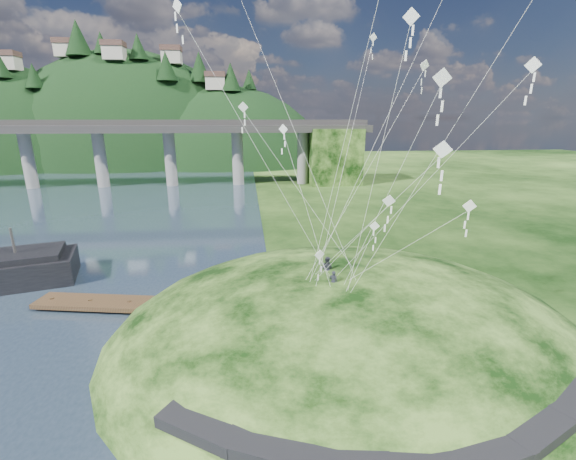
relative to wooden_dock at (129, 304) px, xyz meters
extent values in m
plane|color=black|center=(9.13, -7.74, -0.50)|extent=(320.00, 320.00, 0.00)
ellipsoid|color=black|center=(17.13, -5.74, -2.00)|extent=(36.00, 32.00, 13.00)
cube|color=black|center=(7.63, -15.74, 1.53)|extent=(4.32, 3.62, 0.71)
cube|color=black|center=(10.63, -17.39, 1.59)|extent=(4.10, 2.97, 0.61)
cube|color=black|center=(19.63, -18.64, 1.55)|extent=(3.82, 2.27, 0.68)
cube|color=black|center=(22.63, -17.69, 1.65)|extent=(4.11, 2.97, 0.71)
cube|color=black|center=(25.63, -16.14, 1.67)|extent=(4.26, 3.43, 0.66)
cube|color=#2D2B2B|center=(-40.87, 62.26, 12.50)|extent=(160.00, 9.00, 1.60)
cube|color=#2D2B2B|center=(-40.87, 62.26, 13.90)|extent=(160.00, 0.40, 1.20)
cube|color=#2D2B2B|center=(-40.87, 66.56, 13.90)|extent=(160.00, 0.40, 1.20)
cylinder|color=gray|center=(-38.37, 62.26, 6.00)|extent=(2.60, 2.60, 13.00)
cylinder|color=gray|center=(-22.87, 62.26, 6.00)|extent=(2.60, 2.60, 13.00)
cylinder|color=gray|center=(-7.37, 62.26, 6.00)|extent=(2.60, 2.60, 13.00)
cylinder|color=gray|center=(8.13, 62.26, 6.00)|extent=(2.60, 2.60, 13.00)
cylinder|color=gray|center=(23.63, 62.26, 6.00)|extent=(2.60, 2.60, 13.00)
cube|color=black|center=(31.13, 62.26, 6.00)|extent=(12.00, 11.00, 13.00)
ellipsoid|color=black|center=(-68.87, 112.26, -8.50)|extent=(84.00, 60.00, 80.00)
ellipsoid|color=black|center=(-30.87, 118.26, -6.50)|extent=(96.00, 68.00, 88.00)
ellipsoid|color=black|center=(4.13, 110.26, -10.50)|extent=(76.00, 56.00, 72.00)
cone|color=black|center=(-60.46, 99.34, 29.54)|extent=(5.08, 5.08, 6.69)
cone|color=black|center=(-51.45, 98.43, 26.84)|extent=(5.29, 5.29, 6.96)
cone|color=black|center=(-40.75, 106.89, 38.74)|extent=(8.01, 8.01, 10.54)
cone|color=black|center=(-33.74, 106.33, 37.39)|extent=(4.97, 4.97, 6.54)
cone|color=black|center=(-22.28, 104.31, 36.18)|extent=(5.83, 5.83, 7.67)
cone|color=black|center=(-13.32, 99.35, 30.09)|extent=(6.47, 6.47, 8.51)
cone|color=black|center=(-4.09, 106.25, 30.74)|extent=(7.13, 7.13, 9.38)
cone|color=black|center=(6.01, 101.30, 27.37)|extent=(6.56, 6.56, 8.63)
cone|color=black|center=(11.90, 106.89, 27.19)|extent=(4.88, 4.88, 6.42)
cube|color=beige|center=(-60.87, 104.26, 30.80)|extent=(6.00, 5.00, 4.00)
cube|color=brown|center=(-60.87, 104.26, 33.50)|extent=(6.40, 5.40, 1.60)
cube|color=beige|center=(-45.87, 110.26, 35.50)|extent=(6.00, 5.00, 4.00)
cube|color=brown|center=(-45.87, 110.26, 38.20)|extent=(6.40, 5.40, 1.60)
cube|color=beige|center=(-28.87, 102.26, 33.78)|extent=(6.00, 5.00, 4.00)
cube|color=brown|center=(-28.87, 102.26, 36.48)|extent=(6.40, 5.40, 1.60)
cube|color=beige|center=(-12.87, 108.26, 33.69)|extent=(6.00, 5.00, 4.00)
cube|color=brown|center=(-12.87, 108.26, 36.39)|extent=(6.40, 5.40, 1.60)
cube|color=beige|center=(1.13, 102.26, 25.39)|extent=(6.00, 5.00, 4.00)
cube|color=brown|center=(1.13, 102.26, 28.09)|extent=(6.40, 5.40, 1.60)
cube|color=black|center=(-11.08, 6.96, 2.33)|extent=(6.93, 6.26, 0.58)
cylinder|color=#2D2B2B|center=(-12.01, 6.70, 3.59)|extent=(0.23, 0.23, 2.92)
cube|color=#392717|center=(0.00, 0.00, 0.01)|extent=(15.95, 5.36, 0.39)
cylinder|color=#392717|center=(-6.64, 1.26, -0.27)|extent=(0.34, 0.34, 1.13)
cylinder|color=#392717|center=(-3.32, 0.63, -0.27)|extent=(0.34, 0.34, 1.13)
cylinder|color=#392717|center=(0.00, 0.00, -0.27)|extent=(0.34, 0.34, 1.13)
cylinder|color=#392717|center=(3.32, -0.63, -0.27)|extent=(0.34, 0.34, 1.13)
cylinder|color=#392717|center=(6.64, -1.26, -0.27)|extent=(0.34, 0.34, 1.13)
imported|color=#242530|center=(15.56, -7.22, 5.21)|extent=(0.64, 0.51, 1.52)
imported|color=#242530|center=(15.58, -4.99, 5.40)|extent=(1.14, 1.11, 1.85)
cube|color=white|center=(9.93, 2.16, 15.72)|extent=(0.83, 0.31, 0.81)
cube|color=white|center=(9.93, 2.16, 15.13)|extent=(0.11, 0.03, 0.49)
cube|color=white|center=(9.93, 2.16, 14.53)|extent=(0.11, 0.03, 0.49)
cube|color=white|center=(9.93, 2.16, 13.94)|extent=(0.11, 0.03, 0.49)
cube|color=white|center=(19.23, -12.04, 16.68)|extent=(0.87, 0.29, 0.87)
cube|color=white|center=(19.23, -12.04, 16.05)|extent=(0.11, 0.02, 0.52)
cube|color=white|center=(19.23, -12.04, 15.42)|extent=(0.11, 0.02, 0.52)
cube|color=white|center=(19.23, -12.04, 14.79)|extent=(0.11, 0.02, 0.52)
cube|color=white|center=(19.12, -13.04, 13.49)|extent=(0.78, 0.48, 0.85)
cube|color=white|center=(19.12, -13.04, 12.87)|extent=(0.11, 0.05, 0.51)
cube|color=white|center=(19.12, -13.04, 12.25)|extent=(0.11, 0.05, 0.51)
cube|color=white|center=(19.12, -13.04, 11.63)|extent=(0.11, 0.05, 0.51)
cube|color=white|center=(7.00, -9.32, 20.02)|extent=(0.51, 0.50, 0.68)
cube|color=white|center=(7.00, -9.32, 19.53)|extent=(0.08, 0.06, 0.40)
cube|color=white|center=(7.00, -9.32, 19.05)|extent=(0.08, 0.06, 0.40)
cube|color=white|center=(7.00, -9.32, 18.57)|extent=(0.08, 0.06, 0.40)
cube|color=white|center=(14.51, -7.57, 6.51)|extent=(0.68, 0.27, 0.70)
cube|color=white|center=(14.51, -7.57, 6.01)|extent=(0.09, 0.06, 0.41)
cube|color=white|center=(14.51, -7.57, 5.51)|extent=(0.09, 0.06, 0.41)
cube|color=white|center=(14.51, -7.57, 5.01)|extent=(0.09, 0.06, 0.41)
cube|color=white|center=(17.99, -10.82, 19.48)|extent=(0.68, 0.50, 0.78)
cube|color=white|center=(17.99, -10.82, 18.91)|extent=(0.11, 0.05, 0.47)
cube|color=white|center=(17.99, -10.82, 18.33)|extent=(0.11, 0.05, 0.47)
cube|color=white|center=(17.99, -10.82, 17.76)|extent=(0.11, 0.05, 0.47)
cube|color=white|center=(12.70, -2.50, 14.13)|extent=(0.61, 0.44, 0.71)
cube|color=white|center=(12.70, -2.50, 13.62)|extent=(0.09, 0.05, 0.41)
cube|color=white|center=(12.70, -2.50, 13.11)|extent=(0.09, 0.05, 0.41)
cube|color=white|center=(12.70, -2.50, 12.61)|extent=(0.09, 0.05, 0.41)
cube|color=white|center=(22.30, -3.26, 18.32)|extent=(0.74, 0.25, 0.73)
cube|color=white|center=(22.30, -3.26, 17.79)|extent=(0.09, 0.07, 0.44)
cube|color=white|center=(22.30, -3.26, 17.25)|extent=(0.09, 0.07, 0.44)
cube|color=white|center=(22.30, -3.26, 16.72)|extent=(0.09, 0.07, 0.44)
cube|color=white|center=(23.00, -9.54, 9.92)|extent=(0.80, 0.22, 0.80)
cube|color=white|center=(23.00, -9.54, 9.35)|extent=(0.10, 0.03, 0.47)
cube|color=white|center=(23.00, -9.54, 8.78)|extent=(0.10, 0.03, 0.47)
cube|color=white|center=(23.00, -9.54, 8.20)|extent=(0.10, 0.03, 0.47)
cube|color=white|center=(19.22, -4.15, 7.31)|extent=(0.77, 0.18, 0.77)
cube|color=white|center=(19.22, -4.15, 6.76)|extent=(0.10, 0.03, 0.45)
cube|color=white|center=(19.22, -4.15, 6.22)|extent=(0.10, 0.03, 0.45)
cube|color=white|center=(19.22, -4.15, 5.67)|extent=(0.10, 0.03, 0.45)
cube|color=white|center=(22.49, -13.61, 17.08)|extent=(0.46, 0.55, 0.68)
cube|color=white|center=(22.49, -13.61, 16.60)|extent=(0.08, 0.07, 0.40)
cube|color=white|center=(22.49, -13.61, 16.11)|extent=(0.08, 0.07, 0.40)
cube|color=white|center=(22.49, -13.61, 15.62)|extent=(0.08, 0.07, 0.40)
cube|color=white|center=(17.31, -11.51, 10.78)|extent=(0.68, 0.25, 0.66)
cube|color=white|center=(17.31, -11.51, 10.30)|extent=(0.09, 0.03, 0.40)
cube|color=white|center=(17.31, -11.51, 9.81)|extent=(0.09, 0.03, 0.40)
cube|color=white|center=(17.31, -11.51, 9.33)|extent=(0.09, 0.03, 0.40)
cube|color=white|center=(20.98, 4.22, 21.38)|extent=(0.70, 0.18, 0.70)
cube|color=white|center=(20.98, 4.22, 20.88)|extent=(0.09, 0.05, 0.41)
cube|color=white|center=(20.98, 4.22, 20.38)|extent=(0.09, 0.05, 0.41)
cube|color=white|center=(20.98, 4.22, 19.89)|extent=(0.09, 0.05, 0.41)
camera|label=1|loc=(10.03, -30.29, 14.89)|focal=24.00mm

